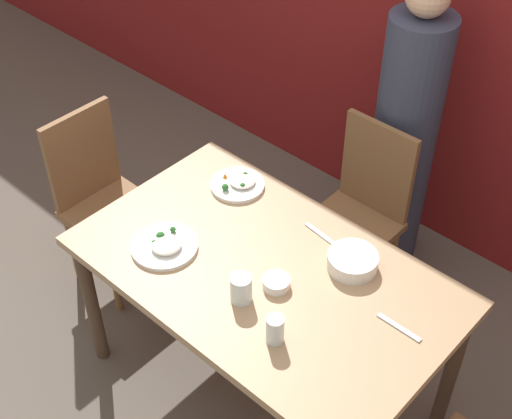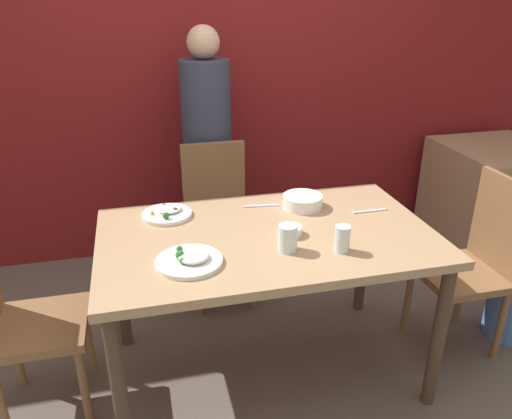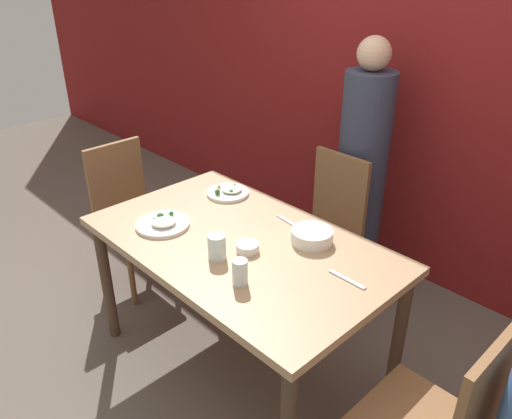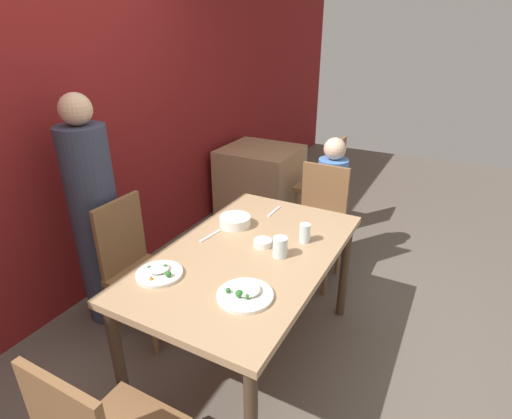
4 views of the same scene
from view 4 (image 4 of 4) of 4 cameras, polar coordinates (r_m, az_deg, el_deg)
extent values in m
plane|color=#60564C|center=(2.72, -0.90, -20.12)|extent=(10.00, 10.00, 0.00)
cube|color=maroon|center=(2.98, -26.77, 11.11)|extent=(10.00, 0.06, 2.70)
cube|color=tan|center=(2.26, -1.03, -6.48)|extent=(1.48, 0.89, 0.04)
cylinder|color=#4C3828|center=(2.88, 12.49, -8.58)|extent=(0.06, 0.06, 0.73)
cylinder|color=#4C3828|center=(2.28, -19.00, -20.01)|extent=(0.06, 0.06, 0.73)
cylinder|color=#4C3828|center=(3.12, -1.08, -5.13)|extent=(0.06, 0.06, 0.73)
cube|color=brown|center=(2.74, -15.30, -9.22)|extent=(0.40, 0.40, 0.04)
cube|color=brown|center=(2.73, -18.79, -3.46)|extent=(0.38, 0.03, 0.48)
cylinder|color=brown|center=(2.68, -14.48, -15.95)|extent=(0.04, 0.04, 0.41)
cylinder|color=brown|center=(2.87, -10.06, -12.37)|extent=(0.04, 0.04, 0.41)
cylinder|color=brown|center=(2.88, -19.54, -13.50)|extent=(0.04, 0.04, 0.41)
cylinder|color=brown|center=(3.06, -15.06, -10.37)|extent=(0.04, 0.04, 0.41)
cube|color=brown|center=(3.21, 8.35, -3.21)|extent=(0.40, 0.40, 0.04)
cube|color=brown|center=(3.26, 9.77, 2.23)|extent=(0.03, 0.38, 0.48)
cylinder|color=brown|center=(3.24, 4.32, -7.33)|extent=(0.04, 0.04, 0.41)
cylinder|color=brown|center=(3.14, 9.88, -8.75)|extent=(0.04, 0.04, 0.41)
cylinder|color=brown|center=(3.50, 6.54, -4.77)|extent=(0.04, 0.04, 0.41)
cylinder|color=brown|center=(3.41, 11.70, -5.99)|extent=(0.04, 0.04, 0.41)
cylinder|color=#33384C|center=(2.87, -21.67, -2.52)|extent=(0.30, 0.30, 1.38)
sphere|color=#DBAD89|center=(2.63, -24.39, 12.93)|extent=(0.19, 0.19, 0.19)
cylinder|color=#5184D1|center=(3.50, 10.46, -0.24)|extent=(0.25, 0.25, 0.93)
sphere|color=beige|center=(3.31, 11.20, 8.52)|extent=(0.18, 0.18, 0.18)
cylinder|color=white|center=(2.52, -2.99, -1.64)|extent=(0.20, 0.20, 0.06)
cylinder|color=#BC5123|center=(2.51, -3.01, -1.06)|extent=(0.17, 0.17, 0.01)
cylinder|color=white|center=(2.10, -13.63, -8.92)|extent=(0.24, 0.24, 0.02)
ellipsoid|color=white|center=(2.11, -13.80, -8.13)|extent=(0.11, 0.11, 0.02)
cone|color=orange|center=(2.05, -14.76, -9.37)|extent=(0.02, 0.02, 0.02)
sphere|color=#2D702D|center=(2.12, -14.97, -8.06)|extent=(0.02, 0.02, 0.02)
sphere|color=#2D702D|center=(2.05, -12.40, -9.00)|extent=(0.03, 0.03, 0.03)
sphere|color=#2D702D|center=(2.11, -12.83, -7.98)|extent=(0.03, 0.03, 0.03)
cylinder|color=white|center=(1.90, -1.57, -12.17)|extent=(0.27, 0.27, 0.02)
ellipsoid|color=white|center=(1.90, -1.16, -11.34)|extent=(0.12, 0.12, 0.03)
sphere|color=#2D702D|center=(1.87, -2.42, -11.92)|extent=(0.04, 0.04, 0.04)
sphere|color=#2D702D|center=(1.90, -4.01, -11.46)|extent=(0.02, 0.02, 0.02)
cone|color=orange|center=(1.88, -0.55, -11.73)|extent=(0.02, 0.02, 0.03)
sphere|color=#2D702D|center=(1.86, -1.25, -12.32)|extent=(0.02, 0.02, 0.02)
cylinder|color=white|center=(2.29, 0.97, -4.79)|extent=(0.11, 0.11, 0.04)
cylinder|color=white|center=(2.28, 0.97, -4.42)|extent=(0.09, 0.09, 0.01)
cylinder|color=silver|center=(2.18, 3.47, -5.37)|extent=(0.08, 0.08, 0.11)
cylinder|color=silver|center=(2.34, 6.99, -3.35)|extent=(0.06, 0.06, 0.11)
cube|color=silver|center=(2.72, 2.60, -0.25)|extent=(0.18, 0.02, 0.01)
cube|color=silver|center=(2.42, -6.57, -3.76)|extent=(0.18, 0.04, 0.01)
cube|color=tan|center=(4.38, 0.62, 4.06)|extent=(0.73, 0.78, 0.74)
cube|color=brown|center=(4.12, 8.82, 3.26)|extent=(0.40, 0.40, 0.04)
cube|color=brown|center=(3.98, 11.57, 6.28)|extent=(0.38, 0.03, 0.48)
cylinder|color=brown|center=(4.40, 7.35, 1.59)|extent=(0.04, 0.04, 0.41)
cylinder|color=brown|center=(4.12, 5.68, 0.01)|extent=(0.04, 0.04, 0.41)
cylinder|color=brown|center=(4.31, 11.44, 0.76)|extent=(0.04, 0.04, 0.41)
cylinder|color=brown|center=(4.02, 10.01, -0.92)|extent=(0.04, 0.04, 0.41)
camera|label=1|loc=(3.10, 45.09, 34.46)|focal=50.00mm
camera|label=2|loc=(1.52, 67.22, 3.75)|focal=35.00mm
camera|label=3|loc=(3.22, 38.21, 21.14)|focal=35.00mm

